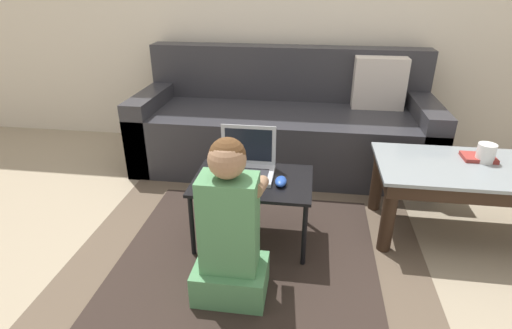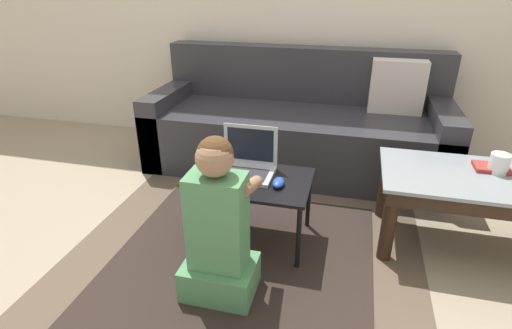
% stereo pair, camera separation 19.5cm
% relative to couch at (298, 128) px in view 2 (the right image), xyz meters
% --- Properties ---
extents(ground_plane, '(16.00, 16.00, 0.00)m').
position_rel_couch_xyz_m(ground_plane, '(-0.07, -0.98, -0.29)').
color(ground_plane, gray).
extents(area_rug, '(1.77, 1.84, 0.01)m').
position_rel_couch_xyz_m(area_rug, '(-0.09, -1.23, -0.28)').
color(area_rug, brown).
rests_on(area_rug, ground_plane).
extents(couch, '(2.09, 0.81, 0.82)m').
position_rel_couch_xyz_m(couch, '(0.00, 0.00, 0.00)').
color(couch, '#2D2D33').
rests_on(couch, ground_plane).
extents(coffee_table, '(1.01, 0.52, 0.41)m').
position_rel_couch_xyz_m(coffee_table, '(1.05, -0.81, 0.06)').
color(coffee_table, gray).
rests_on(coffee_table, ground_plane).
extents(laptop_desk, '(0.60, 0.41, 0.36)m').
position_rel_couch_xyz_m(laptop_desk, '(-0.09, -1.02, 0.04)').
color(laptop_desk, black).
rests_on(laptop_desk, ground_plane).
extents(laptop, '(0.29, 0.23, 0.24)m').
position_rel_couch_xyz_m(laptop, '(-0.13, -0.96, 0.12)').
color(laptop, '#B7BCC6').
rests_on(laptop, laptop_desk).
extents(computer_mouse, '(0.06, 0.10, 0.04)m').
position_rel_couch_xyz_m(computer_mouse, '(0.06, -1.05, 0.09)').
color(computer_mouse, '#234CB2').
rests_on(computer_mouse, laptop_desk).
extents(person_seated, '(0.31, 0.36, 0.75)m').
position_rel_couch_xyz_m(person_seated, '(-0.12, -1.44, 0.05)').
color(person_seated, '#518E5B').
rests_on(person_seated, ground_plane).
extents(cup_on_table, '(0.09, 0.09, 0.10)m').
position_rel_couch_xyz_m(cup_on_table, '(1.10, -0.74, 0.18)').
color(cup_on_table, white).
rests_on(cup_on_table, coffee_table).
extents(book_on_table, '(0.16, 0.12, 0.02)m').
position_rel_couch_xyz_m(book_on_table, '(1.08, -0.72, 0.14)').
color(book_on_table, '#99332D').
rests_on(book_on_table, coffee_table).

